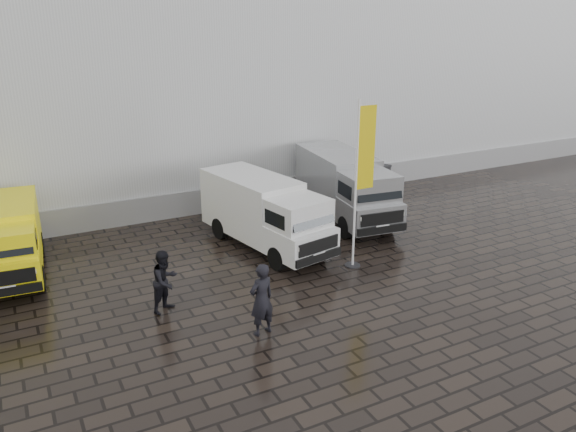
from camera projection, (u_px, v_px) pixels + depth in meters
name	position (u px, v px, depth m)	size (l,w,h in m)	color
ground	(330.00, 284.00, 16.73)	(120.00, 120.00, 0.00)	black
exhibition_hall	(204.00, 49.00, 29.01)	(44.00, 16.00, 12.00)	silver
hall_plinth	(273.00, 191.00, 24.09)	(44.00, 0.15, 1.00)	gray
van_yellow	(8.00, 242.00, 16.98)	(1.80, 4.69, 2.16)	#FFED0D
van_white	(265.00, 214.00, 19.07)	(1.83, 5.50, 2.38)	white
van_silver	(345.00, 188.00, 21.79)	(1.94, 5.82, 2.52)	#A7A9AC
flagpole	(361.00, 175.00, 17.06)	(0.88, 0.50, 5.29)	black
wheelie_bin	(381.00, 177.00, 25.96)	(0.68, 0.68, 1.13)	black
person_front	(262.00, 299.00, 13.80)	(0.69, 0.45, 1.90)	black
person_tent	(165.00, 281.00, 14.97)	(0.84, 0.65, 1.73)	black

